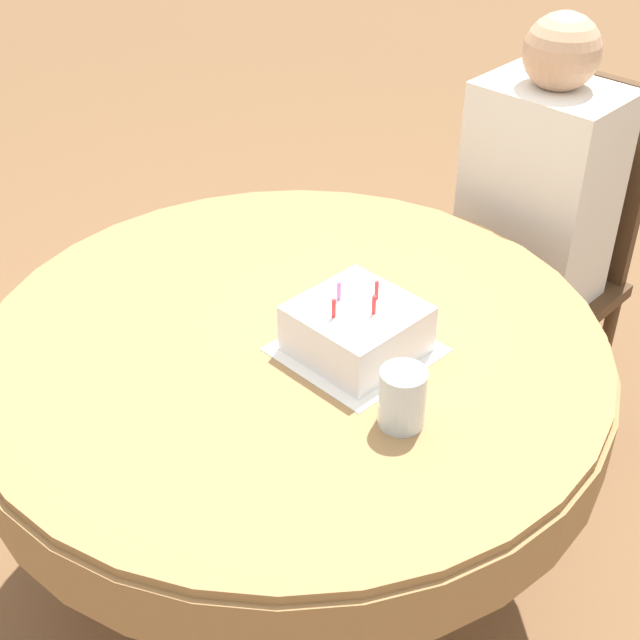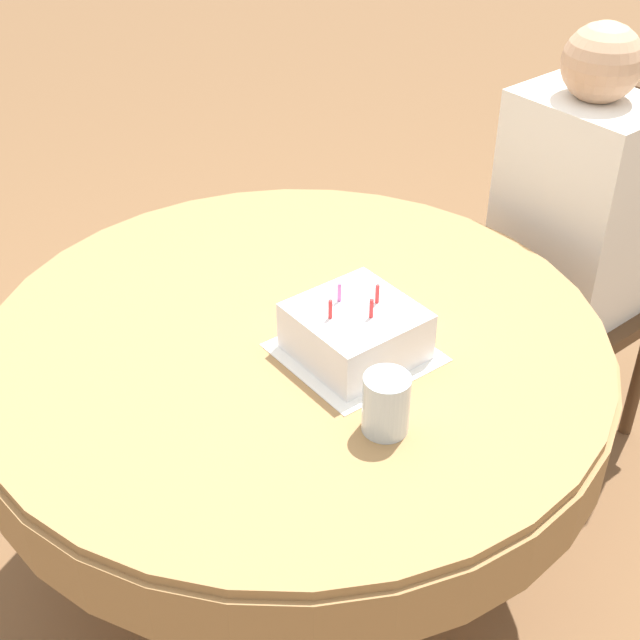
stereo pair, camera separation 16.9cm
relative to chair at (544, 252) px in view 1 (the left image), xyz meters
The scene contains 7 objects.
ground_plane 1.06m from the chair, 89.77° to the right, with size 12.00×12.00×0.00m, color brown.
dining_table 0.94m from the chair, 89.77° to the right, with size 1.26×1.26×0.71m.
chair is the anchor object (origin of this frame).
person 0.21m from the chair, 88.28° to the right, with size 0.35×0.35×1.17m.
napkin 0.91m from the chair, 81.85° to the right, with size 0.26×0.26×0.00m.
birthday_cake 0.93m from the chair, 81.85° to the right, with size 0.21×0.21×0.14m.
drinking_glass 1.06m from the chair, 71.68° to the right, with size 0.08×0.08×0.11m.
Camera 1 is at (1.05, -0.95, 1.76)m, focal length 50.00 mm.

